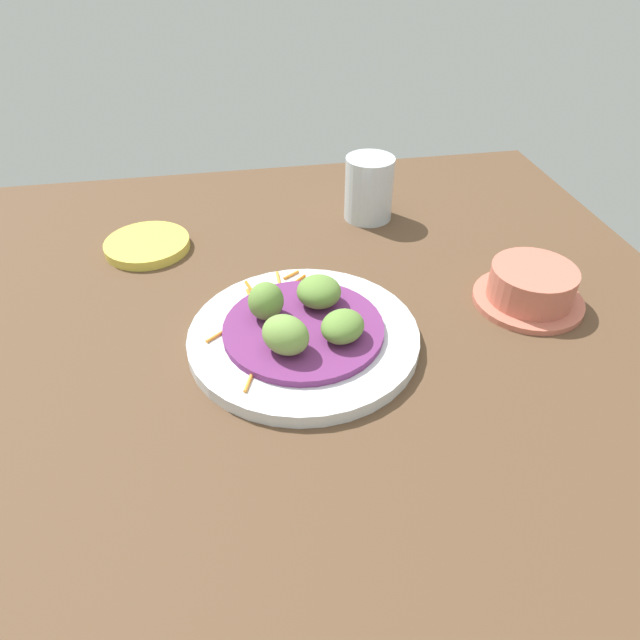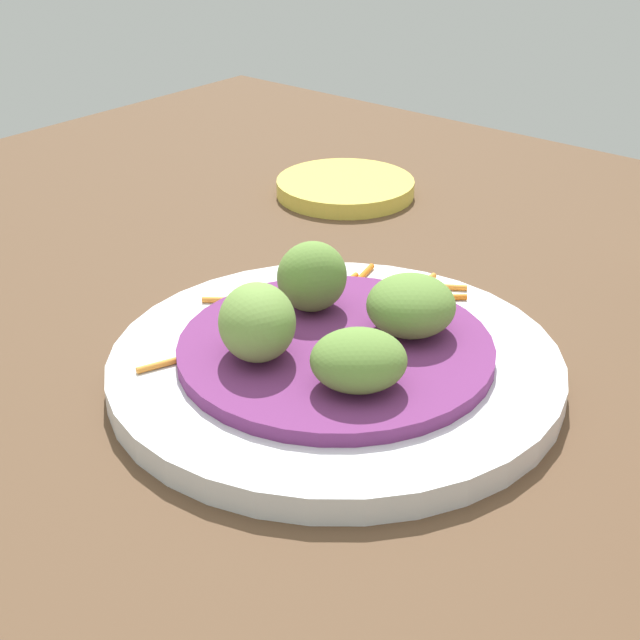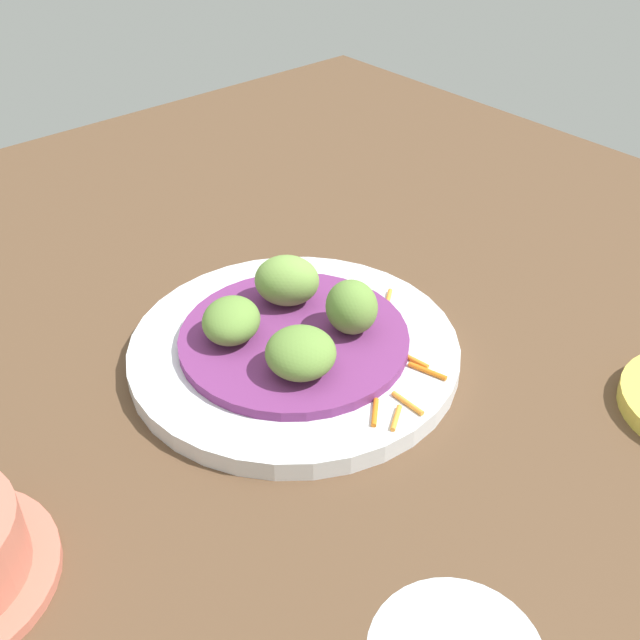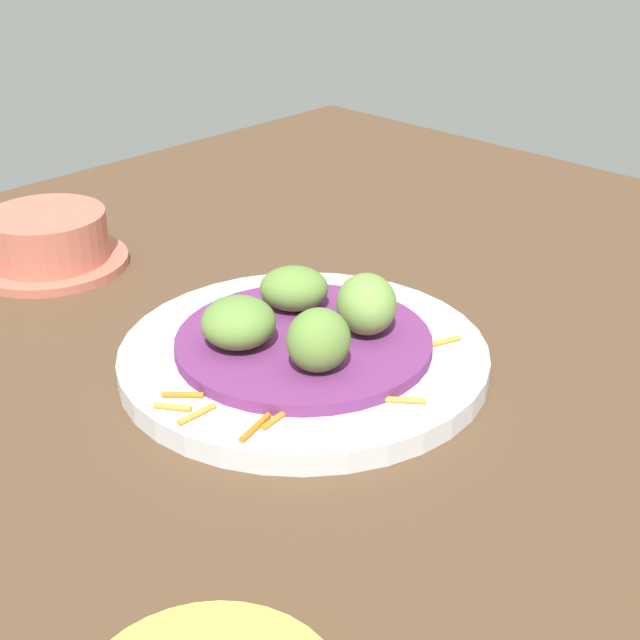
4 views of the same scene
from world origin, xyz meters
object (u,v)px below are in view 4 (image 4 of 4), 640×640
at_px(guac_scoop_right, 366,304).
at_px(terracotta_bowl, 48,242).
at_px(guac_scoop_back, 290,290).
at_px(main_plate, 304,357).
at_px(guac_scoop_center, 318,340).
at_px(guac_scoop_left, 238,322).

height_order(guac_scoop_right, terracotta_bowl, guac_scoop_right).
xyz_separation_m(guac_scoop_back, terracotta_bowl, (0.05, -0.26, -0.02)).
bearing_deg(main_plate, guac_scoop_center, 57.42).
distance_m(main_plate, guac_scoop_right, 0.06).
distance_m(guac_scoop_center, guac_scoop_right, 0.07).
bearing_deg(main_plate, guac_scoop_left, -32.58).
relative_size(main_plate, guac_scoop_center, 6.07).
height_order(main_plate, guac_scoop_left, guac_scoop_left).
bearing_deg(guac_scoop_back, guac_scoop_center, 57.42).
xyz_separation_m(guac_scoop_left, terracotta_bowl, (-0.01, -0.27, -0.02)).
bearing_deg(guac_scoop_back, guac_scoop_left, 12.42).
bearing_deg(guac_scoop_right, main_plate, -32.58).
bearing_deg(guac_scoop_left, main_plate, 147.42).
bearing_deg(main_plate, terracotta_bowl, -84.52).
bearing_deg(guac_scoop_left, guac_scoop_right, 147.42).
height_order(guac_scoop_center, terracotta_bowl, guac_scoop_center).
relative_size(guac_scoop_left, guac_scoop_right, 0.99).
bearing_deg(main_plate, guac_scoop_back, -122.58).
height_order(guac_scoop_left, guac_scoop_center, guac_scoop_center).
relative_size(main_plate, guac_scoop_left, 5.01).
relative_size(guac_scoop_left, terracotta_bowl, 0.39).
xyz_separation_m(main_plate, guac_scoop_right, (-0.04, 0.03, 0.04)).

